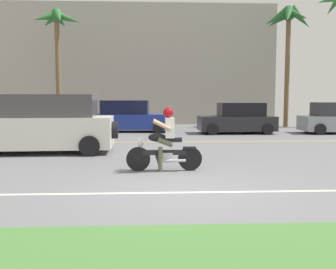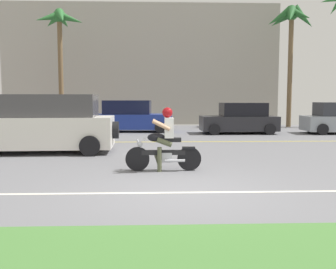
% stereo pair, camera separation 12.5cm
% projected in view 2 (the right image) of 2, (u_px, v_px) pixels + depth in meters
% --- Properties ---
extents(ground, '(56.00, 30.00, 0.04)m').
position_uv_depth(ground, '(173.00, 164.00, 10.34)').
color(ground, slate).
extents(lane_line_near, '(50.40, 0.12, 0.01)m').
position_uv_depth(lane_line_near, '(182.00, 192.00, 7.15)').
color(lane_line_near, silver).
rests_on(lane_line_near, ground).
extents(lane_line_far, '(50.40, 0.12, 0.01)m').
position_uv_depth(lane_line_far, '(167.00, 142.00, 15.61)').
color(lane_line_far, yellow).
rests_on(lane_line_far, ground).
extents(motorcyclist, '(1.87, 0.61, 1.56)m').
position_uv_depth(motorcyclist, '(164.00, 144.00, 9.29)').
color(motorcyclist, black).
rests_on(motorcyclist, ground).
extents(suv_nearby, '(4.78, 2.26, 1.91)m').
position_uv_depth(suv_nearby, '(44.00, 124.00, 12.48)').
color(suv_nearby, white).
rests_on(suv_nearby, ground).
extents(parked_car_0, '(4.50, 1.90, 1.59)m').
position_uv_depth(parked_car_0, '(18.00, 119.00, 19.14)').
color(parked_car_0, '#AD1E1E').
rests_on(parked_car_0, ground).
extents(parked_car_1, '(4.41, 2.08, 1.69)m').
position_uv_depth(parked_car_1, '(131.00, 117.00, 20.45)').
color(parked_car_1, navy).
rests_on(parked_car_1, ground).
extents(parked_car_2, '(3.86, 1.96, 1.57)m').
position_uv_depth(parked_car_2, '(240.00, 119.00, 19.40)').
color(parked_car_2, '#232328').
rests_on(parked_car_2, ground).
extents(palm_tree_0, '(2.94, 3.02, 7.17)m').
position_uv_depth(palm_tree_0, '(60.00, 28.00, 22.79)').
color(palm_tree_0, brown).
rests_on(palm_tree_0, ground).
extents(palm_tree_1, '(3.20, 3.23, 7.58)m').
position_uv_depth(palm_tree_1, '(291.00, 24.00, 23.44)').
color(palm_tree_1, brown).
rests_on(palm_tree_1, ground).
extents(building_far, '(18.99, 4.00, 8.28)m').
position_uv_depth(building_far, '(143.00, 67.00, 27.81)').
color(building_far, '#A8A399').
rests_on(building_far, ground).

